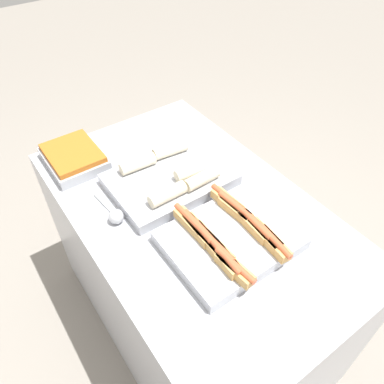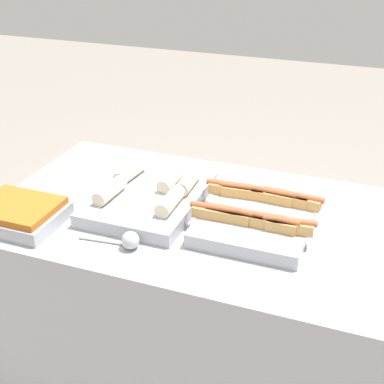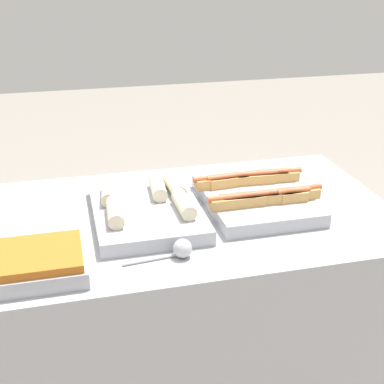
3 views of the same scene
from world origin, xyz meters
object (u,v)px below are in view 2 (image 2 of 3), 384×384
Objects in this scene: tray_side_front at (19,214)px; serving_spoon_near at (128,240)px; tray_hotdogs at (258,214)px; tray_wraps at (151,195)px.

tray_side_front reaches higher than serving_spoon_near.
tray_wraps reaches higher than tray_hotdogs.
tray_side_front is at bearing -160.15° from tray_hotdogs.
tray_side_front is (-0.37, -0.28, 0.00)m from tray_wraps.
tray_hotdogs reaches higher than serving_spoon_near.
tray_hotdogs is 0.91× the size of tray_wraps.
tray_wraps is 1.72× the size of tray_side_front.
tray_wraps reaches higher than tray_side_front.
serving_spoon_near is at bearing -140.76° from tray_hotdogs.
serving_spoon_near is at bearing -79.63° from tray_wraps.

